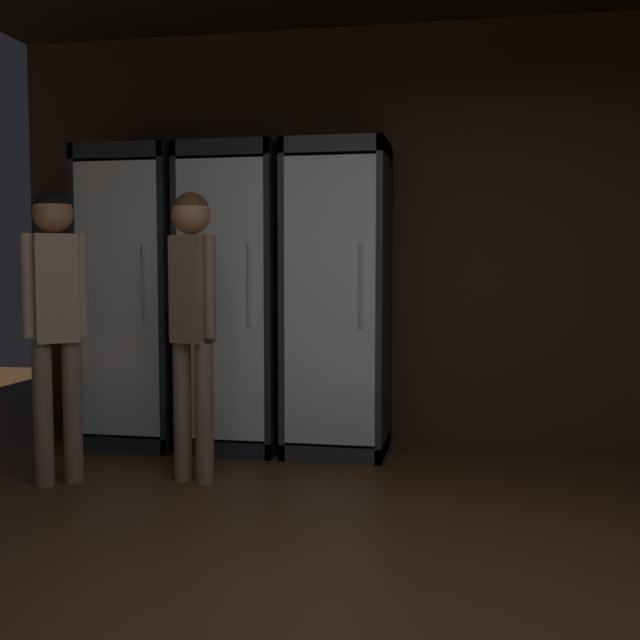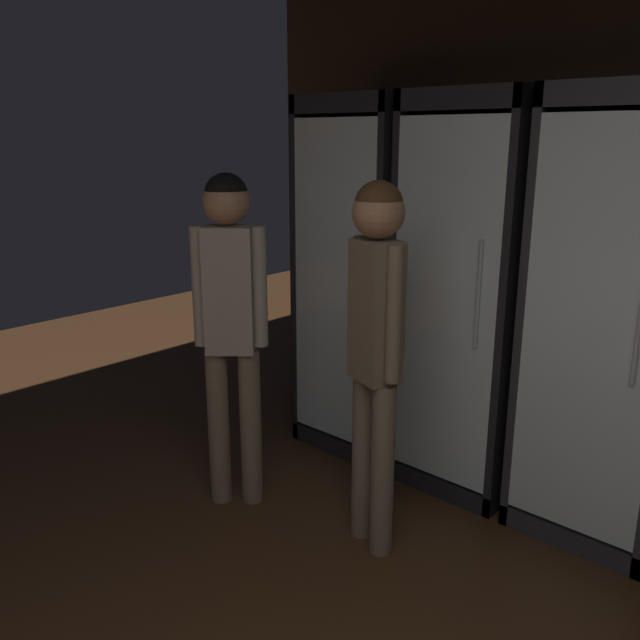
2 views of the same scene
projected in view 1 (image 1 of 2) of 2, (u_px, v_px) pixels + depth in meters
The scene contains 6 objects.
wall_back at pixel (444, 237), 5.14m from camera, with size 6.00×0.06×2.80m, color #382619.
cooler_far_left at pixel (140, 300), 5.24m from camera, with size 0.64×0.64×1.99m.
cooler_left at pixel (237, 303), 5.12m from camera, with size 0.64×0.64×1.99m.
cooler_center at pixel (339, 303), 4.99m from camera, with size 0.64×0.64×1.99m.
shopper_near at pixel (192, 301), 4.25m from camera, with size 0.30×0.21×1.61m.
shopper_far at pixel (55, 302), 4.22m from camera, with size 0.28×0.27×1.62m.
Camera 1 is at (0.15, -2.21, 1.22)m, focal length 43.30 mm.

